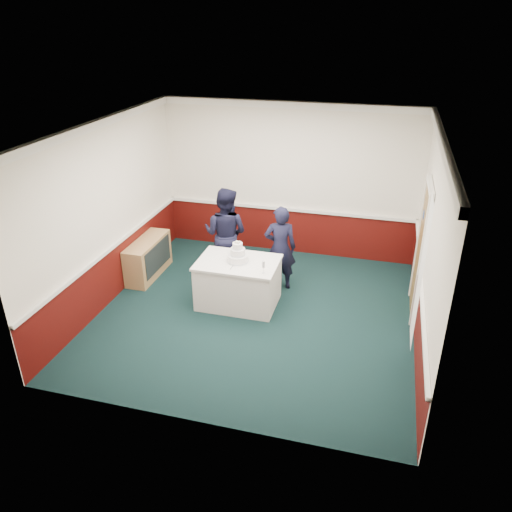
% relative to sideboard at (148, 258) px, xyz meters
% --- Properties ---
extents(ground, '(5.00, 5.00, 0.00)m').
position_rel_sideboard_xyz_m(ground, '(2.28, -0.79, -0.35)').
color(ground, '#11262B').
rests_on(ground, ground).
extents(room_shell, '(5.00, 5.00, 3.00)m').
position_rel_sideboard_xyz_m(room_shell, '(2.36, -0.18, 1.62)').
color(room_shell, white).
rests_on(room_shell, ground).
extents(sideboard, '(0.41, 1.20, 0.70)m').
position_rel_sideboard_xyz_m(sideboard, '(0.00, 0.00, 0.00)').
color(sideboard, tan).
rests_on(sideboard, ground).
extents(cake_table, '(1.32, 0.92, 0.79)m').
position_rel_sideboard_xyz_m(cake_table, '(1.91, -0.55, 0.05)').
color(cake_table, white).
rests_on(cake_table, ground).
extents(wedding_cake, '(0.35, 0.35, 0.36)m').
position_rel_sideboard_xyz_m(wedding_cake, '(1.91, -0.55, 0.55)').
color(wedding_cake, white).
rests_on(wedding_cake, cake_table).
extents(cake_knife, '(0.02, 0.22, 0.00)m').
position_rel_sideboard_xyz_m(cake_knife, '(1.88, -0.75, 0.44)').
color(cake_knife, silver).
rests_on(cake_knife, cake_table).
extents(champagne_flute, '(0.05, 0.05, 0.21)m').
position_rel_sideboard_xyz_m(champagne_flute, '(2.41, -0.83, 0.58)').
color(champagne_flute, silver).
rests_on(champagne_flute, cake_table).
extents(person_man, '(0.90, 0.74, 1.72)m').
position_rel_sideboard_xyz_m(person_man, '(1.42, 0.32, 0.51)').
color(person_man, black).
rests_on(person_man, ground).
extents(person_woman, '(0.62, 0.48, 1.53)m').
position_rel_sideboard_xyz_m(person_woman, '(2.45, 0.19, 0.41)').
color(person_woman, black).
rests_on(person_woman, ground).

